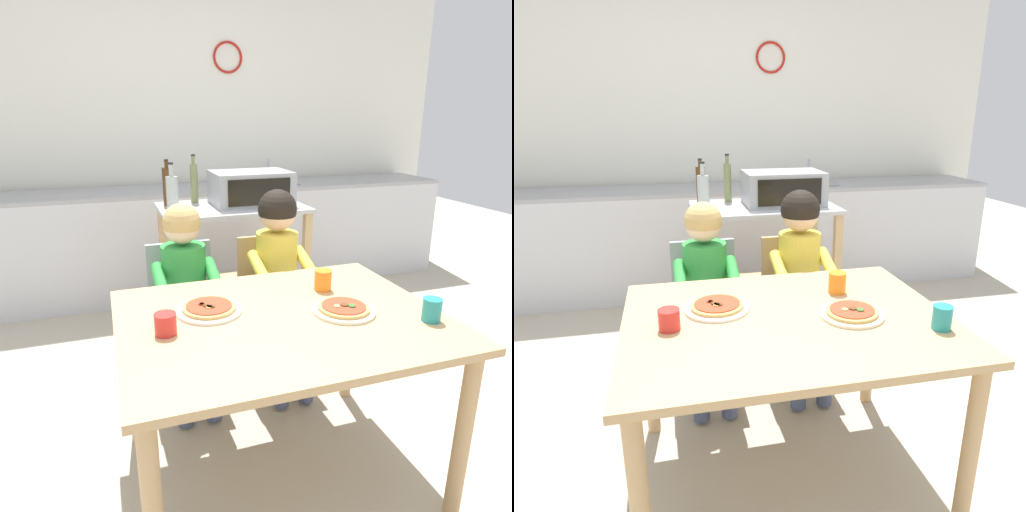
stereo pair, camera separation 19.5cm
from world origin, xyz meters
TOP-DOWN VIEW (x-y plane):
  - ground_plane at (0.00, 1.05)m, footprint 10.50×10.50m
  - back_wall_tiled at (0.00, 2.68)m, footprint 5.22×0.14m
  - kitchen_counter at (0.00, 2.27)m, footprint 4.70×0.60m
  - kitchen_island_cart at (0.20, 1.40)m, footprint 0.96×0.59m
  - toaster_oven at (0.34, 1.42)m, footprint 0.52×0.37m
  - bottle_tall_green_wine at (-0.01, 1.59)m, footprint 0.05×0.05m
  - bottle_clear_vinegar at (-0.20, 1.33)m, footprint 0.07×0.07m
  - bottle_slim_sauce at (-0.19, 1.55)m, footprint 0.06×0.06m
  - dining_table at (0.00, 0.00)m, footprint 1.22×0.94m
  - dining_chair_left at (-0.25, 0.75)m, footprint 0.36×0.36m
  - dining_chair_right at (0.24, 0.74)m, footprint 0.36×0.36m
  - child_in_green_shirt at (-0.25, 0.63)m, footprint 0.32×0.42m
  - child_in_yellow_shirt at (0.24, 0.62)m, footprint 0.32×0.42m
  - pizza_plate_white at (-0.25, 0.13)m, footprint 0.26×0.26m
  - pizza_plate_cream at (0.24, -0.04)m, footprint 0.25×0.25m
  - drinking_cup_teal at (0.51, -0.22)m, footprint 0.07×0.07m
  - drinking_cup_orange at (0.27, 0.19)m, footprint 0.08×0.08m
  - drinking_cup_red at (-0.44, -0.01)m, footprint 0.08×0.08m

SIDE VIEW (x-z plane):
  - ground_plane at x=0.00m, z-range 0.00..0.00m
  - kitchen_counter at x=0.00m, z-range -0.10..0.98m
  - dining_chair_left at x=-0.25m, z-range 0.07..0.89m
  - dining_chair_right at x=0.24m, z-range 0.07..0.89m
  - kitchen_island_cart at x=0.20m, z-range 0.15..1.03m
  - dining_table at x=0.00m, z-range 0.27..1.00m
  - child_in_green_shirt at x=-0.25m, z-range 0.15..1.19m
  - child_in_yellow_shirt at x=0.24m, z-range 0.17..1.25m
  - pizza_plate_cream at x=0.24m, z-range 0.73..0.76m
  - pizza_plate_white at x=-0.25m, z-range 0.73..0.76m
  - drinking_cup_red at x=-0.44m, z-range 0.73..0.81m
  - drinking_cup_teal at x=0.51m, z-range 0.73..0.82m
  - drinking_cup_orange at x=0.27m, z-range 0.73..0.82m
  - toaster_oven at x=0.34m, z-range 0.88..1.10m
  - bottle_clear_vinegar at x=-0.20m, z-range 0.85..1.15m
  - bottle_slim_sauce at x=-0.19m, z-range 0.86..1.17m
  - bottle_tall_green_wine at x=-0.01m, z-range 0.86..1.19m
  - back_wall_tiled at x=0.00m, z-range 0.00..2.70m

